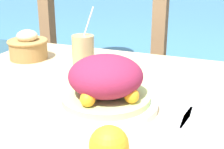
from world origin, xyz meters
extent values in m
cube|color=tan|center=(0.00, 0.00, 0.68)|extent=(1.17, 0.91, 0.04)
cube|color=tan|center=(-0.52, 0.39, 0.33)|extent=(0.06, 0.06, 0.66)
cube|color=brown|center=(-0.68, 0.74, 0.49)|extent=(0.07, 0.07, 0.98)
cube|color=brown|center=(0.00, 0.74, 0.49)|extent=(0.07, 0.07, 0.98)
cube|color=teal|center=(0.00, 3.24, 0.23)|extent=(12.00, 4.00, 0.46)
cylinder|color=silver|center=(0.05, -0.11, 0.71)|extent=(0.29, 0.29, 0.02)
cylinder|color=#B7D17A|center=(0.05, -0.11, 0.73)|extent=(0.25, 0.25, 0.02)
ellipsoid|color=maroon|center=(0.05, -0.11, 0.80)|extent=(0.20, 0.20, 0.11)
sphere|color=orange|center=(0.14, -0.13, 0.76)|extent=(0.04, 0.04, 0.04)
sphere|color=orange|center=(0.07, -0.02, 0.76)|extent=(0.04, 0.04, 0.04)
sphere|color=orange|center=(-0.03, -0.09, 0.76)|extent=(0.04, 0.04, 0.04)
sphere|color=orange|center=(0.04, -0.19, 0.76)|extent=(0.04, 0.04, 0.04)
cylinder|color=tan|center=(-0.10, 0.07, 0.78)|extent=(0.07, 0.07, 0.15)
cylinder|color=white|center=(-0.10, 0.08, 0.85)|extent=(0.07, 0.03, 0.21)
cylinder|color=olive|center=(-0.42, 0.20, 0.74)|extent=(0.15, 0.15, 0.08)
torus|color=olive|center=(-0.42, 0.20, 0.78)|extent=(0.17, 0.17, 0.01)
ellipsoid|color=beige|center=(-0.42, 0.20, 0.80)|extent=(0.08, 0.08, 0.05)
cube|color=silver|center=(0.28, -0.07, 0.71)|extent=(0.04, 0.18, 0.00)
cube|color=silver|center=(0.28, -0.12, 0.71)|extent=(0.02, 0.18, 0.00)
sphere|color=orange|center=(0.16, -0.34, 0.75)|extent=(0.08, 0.08, 0.08)
camera|label=1|loc=(0.36, -0.83, 1.09)|focal=50.00mm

